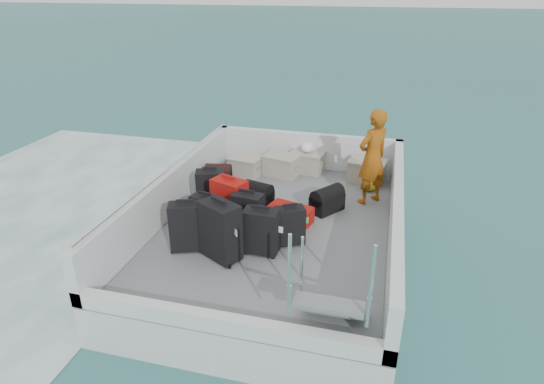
# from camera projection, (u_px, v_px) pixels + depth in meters

# --- Properties ---
(ground) EXTENTS (160.00, 160.00, 0.00)m
(ground) POSITION_uv_depth(u_px,v_px,m) (277.00, 258.00, 7.23)
(ground) COLOR #19585A
(ground) RESTS_ON ground
(wake_foam) EXTENTS (10.00, 10.00, 0.00)m
(wake_foam) POSITION_uv_depth(u_px,v_px,m) (23.00, 221.00, 8.33)
(wake_foam) COLOR white
(wake_foam) RESTS_ON ground
(ferry_hull) EXTENTS (3.60, 5.00, 0.60)m
(ferry_hull) POSITION_uv_depth(u_px,v_px,m) (277.00, 241.00, 7.11)
(ferry_hull) COLOR silver
(ferry_hull) RESTS_ON ground
(deck) EXTENTS (3.30, 4.70, 0.02)m
(deck) POSITION_uv_depth(u_px,v_px,m) (277.00, 224.00, 6.97)
(deck) COLOR slate
(deck) RESTS_ON ferry_hull
(deck_fittings) EXTENTS (3.60, 5.00, 0.90)m
(deck_fittings) POSITION_uv_depth(u_px,v_px,m) (296.00, 214.00, 6.45)
(deck_fittings) COLOR silver
(deck_fittings) RESTS_ON deck
(suitcase_0) EXTENTS (0.51, 0.39, 0.70)m
(suitcase_0) POSITION_uv_depth(u_px,v_px,m) (187.00, 227.00, 6.15)
(suitcase_0) COLOR black
(suitcase_0) RESTS_ON deck
(suitcase_1) EXTENTS (0.45, 0.32, 0.61)m
(suitcase_1) POSITION_uv_depth(u_px,v_px,m) (206.00, 215.00, 6.56)
(suitcase_1) COLOR black
(suitcase_1) RESTS_ON deck
(suitcase_2) EXTENTS (0.51, 0.40, 0.64)m
(suitcase_2) POSITION_uv_depth(u_px,v_px,m) (211.00, 189.00, 7.34)
(suitcase_2) COLOR black
(suitcase_2) RESTS_ON deck
(suitcase_3) EXTENTS (0.62, 0.53, 0.81)m
(suitcase_3) POSITION_uv_depth(u_px,v_px,m) (220.00, 231.00, 5.94)
(suitcase_3) COLOR black
(suitcase_3) RESTS_ON deck
(suitcase_4) EXTENTS (0.47, 0.32, 0.64)m
(suitcase_4) POSITION_uv_depth(u_px,v_px,m) (248.00, 214.00, 6.55)
(suitcase_4) COLOR black
(suitcase_4) RESTS_ON deck
(suitcase_5) EXTENTS (0.59, 0.46, 0.70)m
(suitcase_5) POSITION_uv_depth(u_px,v_px,m) (230.00, 201.00, 6.87)
(suitcase_5) COLOR #A30D0C
(suitcase_5) RESTS_ON deck
(suitcase_6) EXTENTS (0.47, 0.29, 0.65)m
(suitcase_6) POSITION_uv_depth(u_px,v_px,m) (261.00, 232.00, 6.09)
(suitcase_6) COLOR black
(suitcase_6) RESTS_ON deck
(suitcase_7) EXTENTS (0.46, 0.39, 0.57)m
(suitcase_7) POSITION_uv_depth(u_px,v_px,m) (290.00, 226.00, 6.31)
(suitcase_7) COLOR black
(suitcase_7) RESTS_ON deck
(suitcase_8) EXTENTS (0.75, 0.60, 0.26)m
(suitcase_8) POSITION_uv_depth(u_px,v_px,m) (289.00, 215.00, 6.94)
(suitcase_8) COLOR #A30D0C
(suitcase_8) RESTS_ON deck
(duffel_0) EXTENTS (0.50, 0.38, 0.32)m
(duffel_0) POSITION_uv_depth(u_px,v_px,m) (219.00, 177.00, 8.20)
(duffel_0) COLOR black
(duffel_0) RESTS_ON deck
(duffel_1) EXTENTS (0.53, 0.42, 0.32)m
(duffel_1) POSITION_uv_depth(u_px,v_px,m) (258.00, 197.00, 7.46)
(duffel_1) COLOR black
(duffel_1) RESTS_ON deck
(duffel_2) EXTENTS (0.56, 0.62, 0.32)m
(duffel_2) POSITION_uv_depth(u_px,v_px,m) (327.00, 202.00, 7.29)
(duffel_2) COLOR black
(duffel_2) RESTS_ON deck
(crate_0) EXTENTS (0.62, 0.48, 0.34)m
(crate_0) POSITION_uv_depth(u_px,v_px,m) (245.00, 167.00, 8.63)
(crate_0) COLOR #AFA798
(crate_0) RESTS_ON deck
(crate_1) EXTENTS (0.71, 0.58, 0.37)m
(crate_1) POSITION_uv_depth(u_px,v_px,m) (281.00, 166.00, 8.64)
(crate_1) COLOR #AFA798
(crate_1) RESTS_ON deck
(crate_2) EXTENTS (0.66, 0.51, 0.36)m
(crate_2) POSITION_uv_depth(u_px,v_px,m) (307.00, 163.00, 8.81)
(crate_2) COLOR #AFA798
(crate_2) RESTS_ON deck
(crate_3) EXTENTS (0.69, 0.53, 0.38)m
(crate_3) POSITION_uv_depth(u_px,v_px,m) (367.00, 172.00, 8.36)
(crate_3) COLOR #AFA798
(crate_3) RESTS_ON deck
(yellow_bag) EXTENTS (0.28, 0.26, 0.22)m
(yellow_bag) POSITION_uv_depth(u_px,v_px,m) (369.00, 185.00, 8.03)
(yellow_bag) COLOR yellow
(yellow_bag) RESTS_ON deck
(white_bag) EXTENTS (0.24, 0.24, 0.18)m
(white_bag) POSITION_uv_depth(u_px,v_px,m) (307.00, 149.00, 8.70)
(white_bag) COLOR white
(white_bag) RESTS_ON crate_2
(passenger) EXTENTS (0.68, 0.68, 1.59)m
(passenger) POSITION_uv_depth(u_px,v_px,m) (372.00, 157.00, 7.34)
(passenger) COLOR orange
(passenger) RESTS_ON deck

